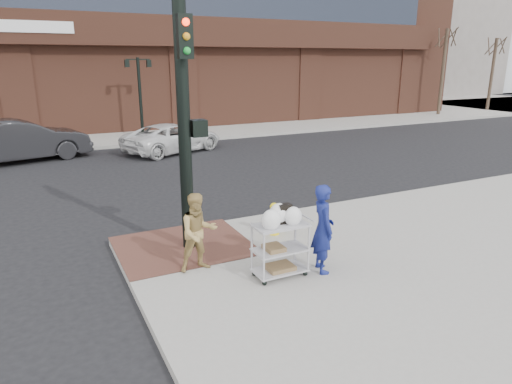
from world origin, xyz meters
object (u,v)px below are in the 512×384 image
traffic_signal_pole (185,123)px  minivan_white (173,138)px  woman_blue (323,228)px  utility_cart (280,245)px  lamp_post (140,88)px  pedestrian_tan (198,232)px  fire_hydrant (274,218)px  sedan_dark (21,141)px

traffic_signal_pole → minivan_white: traffic_signal_pole is taller
woman_blue → utility_cart: (-0.83, 0.15, -0.23)m
lamp_post → woman_blue: size_ratio=2.34×
lamp_post → utility_cart: 17.43m
pedestrian_tan → fire_hydrant: pedestrian_tan is taller
pedestrian_tan → sedan_dark: size_ratio=0.29×
pedestrian_tan → fire_hydrant: size_ratio=2.02×
traffic_signal_pole → utility_cart: size_ratio=3.62×
sedan_dark → fire_hydrant: bearing=-170.1°
lamp_post → utility_cart: (-1.42, -17.28, -1.84)m
traffic_signal_pole → woman_blue: size_ratio=2.93×
traffic_signal_pole → sedan_dark: bearing=104.9°
lamp_post → traffic_signal_pole: 15.43m
traffic_signal_pole → minivan_white: bearing=75.3°
utility_cart → fire_hydrant: bearing=64.5°
fire_hydrant → lamp_post: bearing=88.1°
minivan_white → woman_blue: bearing=153.2°
traffic_signal_pole → fire_hydrant: (1.97, -0.13, -2.30)m
traffic_signal_pole → woman_blue: (1.88, -2.20, -1.83)m
sedan_dark → woman_blue: bearing=-173.5°
pedestrian_tan → sedan_dark: 13.45m
woman_blue → minivan_white: size_ratio=0.37×
utility_cart → woman_blue: bearing=-10.3°
sedan_dark → fire_hydrant: 13.17m
traffic_signal_pole → sedan_dark: 12.56m
utility_cart → fire_hydrant: size_ratio=1.83×
minivan_white → fire_hydrant: (-0.96, -11.31, -0.11)m
sedan_dark → utility_cart: size_ratio=3.79×
pedestrian_tan → utility_cart: size_ratio=1.10×
utility_cart → fire_hydrant: utility_cart is taller
pedestrian_tan → utility_cart: bearing=-36.4°
lamp_post → pedestrian_tan: size_ratio=2.62×
pedestrian_tan → utility_cart: 1.56m
traffic_signal_pole → utility_cart: bearing=-62.8°
fire_hydrant → woman_blue: bearing=-92.5°
woman_blue → fire_hydrant: (0.09, 2.08, -0.47)m
traffic_signal_pole → sedan_dark: traffic_signal_pole is taller
lamp_post → woman_blue: 17.51m
woman_blue → traffic_signal_pole: bearing=55.3°
pedestrian_tan → fire_hydrant: (2.17, 1.00, -0.38)m
woman_blue → sedan_dark: 15.06m
fire_hydrant → traffic_signal_pole: bearing=176.4°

